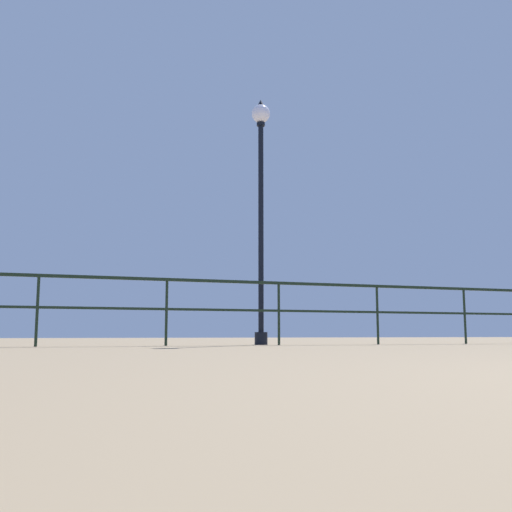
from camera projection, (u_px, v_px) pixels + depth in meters
The scene contains 2 objects.
pier_railing at pixel (279, 298), 10.01m from camera, with size 19.50×0.05×1.09m.
lamppost_center at pixel (261, 184), 10.52m from camera, with size 0.34×0.34×4.48m.
Camera 1 is at (-3.74, -0.21, 0.18)m, focal length 40.77 mm.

